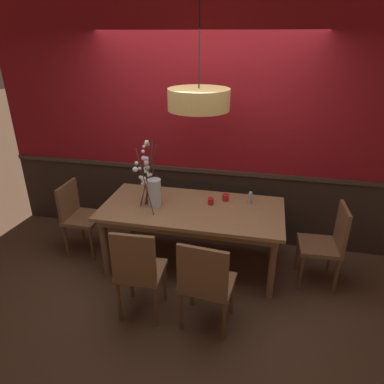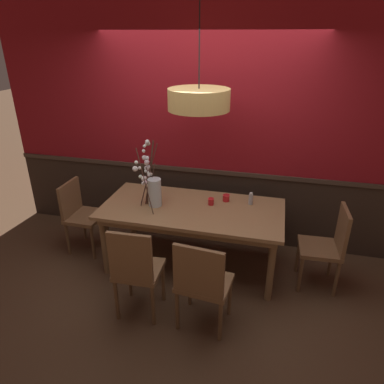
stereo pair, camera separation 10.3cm
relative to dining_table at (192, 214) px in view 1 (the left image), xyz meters
name	(u,v)px [view 1 (the left image)]	position (x,y,z in m)	size (l,w,h in m)	color
ground_plane	(192,264)	(0.00, 0.00, -0.67)	(24.00, 24.00, 0.00)	#4C3321
back_wall	(205,131)	(0.00, 0.73, 0.73)	(5.15, 0.14, 2.83)	#2D2119
dining_table	(192,214)	(0.00, 0.00, 0.00)	(1.96, 0.94, 0.75)	#997047
chair_head_east_end	(327,242)	(1.43, 0.00, -0.16)	(0.43, 0.42, 0.91)	brown
chair_head_west_end	(78,214)	(-1.40, 0.02, -0.17)	(0.40, 0.43, 0.88)	brown
chair_far_side_right	(225,195)	(0.26, 0.90, -0.16)	(0.43, 0.41, 0.90)	brown
chair_near_side_right	(205,281)	(0.31, -0.90, -0.15)	(0.50, 0.43, 0.92)	brown
chair_near_side_left	(138,269)	(-0.30, -0.89, -0.13)	(0.43, 0.41, 0.96)	brown
chair_far_side_left	(182,188)	(-0.34, 0.91, -0.12)	(0.44, 0.42, 0.97)	brown
vase_with_blossoms	(152,188)	(-0.43, -0.04, 0.29)	(0.25, 0.42, 0.70)	silver
candle_holder_nearer_center	(211,201)	(0.19, 0.11, 0.12)	(0.07, 0.07, 0.08)	red
candle_holder_nearer_edge	(226,197)	(0.33, 0.25, 0.12)	(0.08, 0.08, 0.08)	red
condiment_bottle	(250,198)	(0.61, 0.23, 0.14)	(0.05, 0.05, 0.14)	#ADADB2
pendant_lamp	(199,99)	(0.06, 0.04, 1.22)	(0.60, 0.60, 1.04)	tan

